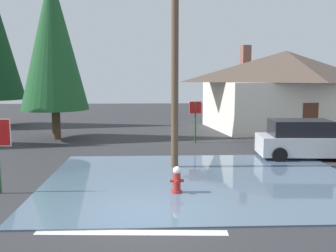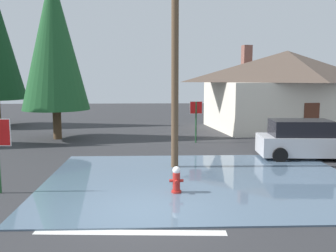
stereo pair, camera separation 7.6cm
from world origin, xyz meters
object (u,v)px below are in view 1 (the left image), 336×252
Objects in this scene: fire_hydrant at (177,180)px; utility_pole at (175,46)px; stop_sign_far at (195,113)px; parked_car at (305,140)px; house at (285,89)px; pine_tree_short_left at (53,41)px.

fire_hydrant is 0.10× the size of utility_pole.
stop_sign_far is at bearing 75.41° from utility_pole.
fire_hydrant is 0.20× the size of parked_car.
parked_car is (-2.37, -9.40, -1.96)m from house.
parked_car is 0.46× the size of pine_tree_short_left.
house is (8.36, 14.21, 2.34)m from fire_hydrant.
pine_tree_short_left is at bearing -165.33° from house.
utility_pole is at bearing -165.38° from parked_car.
pine_tree_short_left reaches higher than utility_pole.
utility_pole reaches higher than stop_sign_far.
parked_car is (5.86, 1.53, -3.92)m from utility_pole.
house is (8.23, 10.93, -1.97)m from utility_pole.
utility_pole is 0.79× the size of house.
stop_sign_far is at bearing 137.36° from parked_car.
utility_pole is 13.82m from house.
fire_hydrant is at bearing -120.46° from house.
stop_sign_far is 0.24× the size of pine_tree_short_left.
pine_tree_short_left is at bearing 121.25° from fire_hydrant.
utility_pole is 0.96× the size of pine_tree_short_left.
stop_sign_far reaches higher than parked_car.
stop_sign_far is 6.04m from parked_car.
house reaches higher than stop_sign_far.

